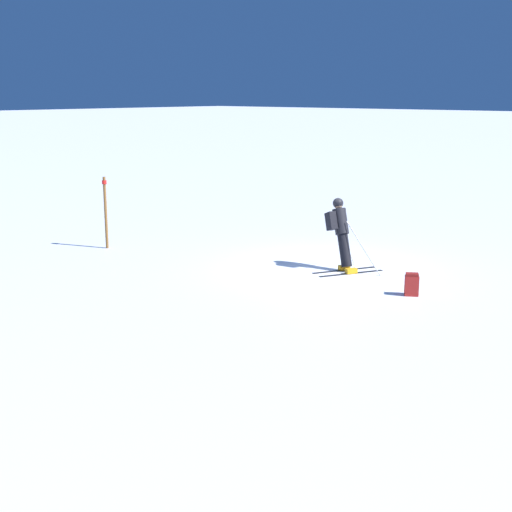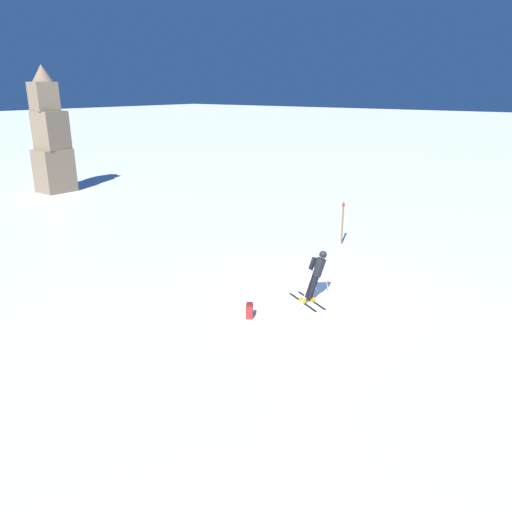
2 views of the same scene
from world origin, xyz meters
name	(u,v)px [view 1 (image 1 of 2)]	position (x,y,z in m)	size (l,w,h in m)	color
ground_plane	(327,268)	(0.00, 0.00, 0.00)	(300.00, 300.00, 0.00)	white
skier	(341,230)	(-0.30, -0.13, 1.00)	(1.55, 1.76, 1.81)	black
spare_backpack	(412,285)	(-2.85, 0.81, 0.24)	(0.37, 0.35, 0.50)	#AD231E
trail_marker	(106,209)	(6.10, 2.22, 1.12)	(0.13, 0.13, 2.04)	brown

